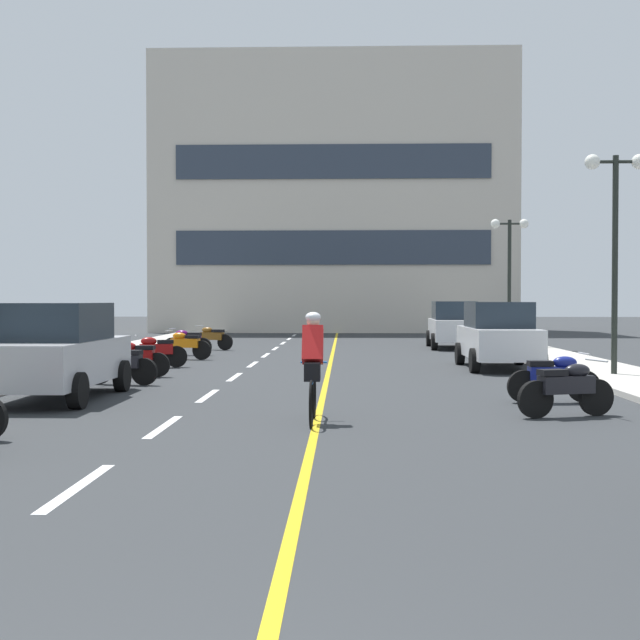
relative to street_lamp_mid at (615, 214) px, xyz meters
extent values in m
plane|color=#2D3033|center=(-7.09, 3.16, -3.92)|extent=(140.00, 140.00, 0.00)
cube|color=#B7B2A8|center=(-14.29, 6.16, -3.86)|extent=(2.40, 72.00, 0.12)
cube|color=#B7B2A8|center=(0.11, 6.16, -3.86)|extent=(2.40, 72.00, 0.12)
cube|color=silver|center=(-9.09, -11.84, -3.92)|extent=(0.14, 2.20, 0.01)
cube|color=silver|center=(-9.09, -7.84, -3.92)|extent=(0.14, 2.20, 0.01)
cube|color=silver|center=(-9.09, -3.84, -3.92)|extent=(0.14, 2.20, 0.01)
cube|color=silver|center=(-9.09, 0.16, -3.92)|extent=(0.14, 2.20, 0.01)
cube|color=silver|center=(-9.09, 4.16, -3.92)|extent=(0.14, 2.20, 0.01)
cube|color=silver|center=(-9.09, 8.16, -3.92)|extent=(0.14, 2.20, 0.01)
cube|color=silver|center=(-9.09, 12.16, -3.92)|extent=(0.14, 2.20, 0.01)
cube|color=silver|center=(-9.09, 16.16, -3.92)|extent=(0.14, 2.20, 0.01)
cube|color=silver|center=(-9.09, 20.16, -3.92)|extent=(0.14, 2.20, 0.01)
cube|color=silver|center=(-9.09, 24.16, -3.92)|extent=(0.14, 2.20, 0.01)
cube|color=silver|center=(-9.09, 28.16, -3.92)|extent=(0.14, 2.20, 0.01)
cube|color=gold|center=(-6.84, 6.16, -3.92)|extent=(0.12, 66.00, 0.01)
cube|color=beige|center=(-7.08, 31.26, 4.11)|extent=(21.05, 8.18, 16.06)
cube|color=#2D3847|center=(-7.08, 27.11, 0.90)|extent=(17.69, 0.10, 1.93)
cube|color=#2D3847|center=(-7.08, 27.11, 5.71)|extent=(17.69, 0.10, 1.93)
cylinder|color=black|center=(0.00, 0.00, -1.21)|extent=(0.14, 0.14, 5.17)
cylinder|color=black|center=(0.00, 0.00, 1.23)|extent=(1.10, 0.08, 0.08)
sphere|color=white|center=(-0.55, 0.00, 1.23)|extent=(0.36, 0.36, 0.36)
sphere|color=white|center=(0.55, 0.00, 1.23)|extent=(0.36, 0.36, 0.36)
cylinder|color=black|center=(-0.06, 12.48, -1.38)|extent=(0.14, 0.14, 4.84)
cylinder|color=black|center=(-0.06, 12.48, 0.89)|extent=(1.10, 0.08, 0.08)
sphere|color=white|center=(-0.61, 12.48, 0.89)|extent=(0.36, 0.36, 0.36)
sphere|color=white|center=(0.49, 12.48, 0.89)|extent=(0.36, 0.36, 0.36)
cylinder|color=black|center=(-12.67, -3.09, -3.60)|extent=(0.23, 0.64, 0.64)
cylinder|color=black|center=(-10.97, -3.10, -3.60)|extent=(0.23, 0.64, 0.64)
cylinder|color=black|center=(-10.99, -5.90, -3.60)|extent=(0.23, 0.64, 0.64)
cube|color=#B7B7BC|center=(-11.83, -4.49, -3.20)|extent=(1.73, 4.21, 0.80)
cube|color=#1E2833|center=(-11.83, -4.49, -2.45)|extent=(1.58, 2.21, 0.70)
cylinder|color=black|center=(-3.07, 4.29, -3.60)|extent=(0.22, 0.64, 0.64)
cylinder|color=black|center=(-1.37, 4.29, -3.60)|extent=(0.22, 0.64, 0.64)
cylinder|color=black|center=(-3.08, 1.49, -3.60)|extent=(0.22, 0.64, 0.64)
cylinder|color=black|center=(-1.38, 1.49, -3.60)|extent=(0.22, 0.64, 0.64)
cube|color=silver|center=(-2.22, 2.89, -3.20)|extent=(1.71, 4.20, 0.80)
cube|color=#1E2833|center=(-2.22, 2.89, -2.45)|extent=(1.56, 2.20, 0.70)
cylinder|color=black|center=(-2.98, 14.01, -3.60)|extent=(0.24, 0.65, 0.64)
cylinder|color=black|center=(-1.28, 13.95, -3.60)|extent=(0.24, 0.65, 0.64)
cylinder|color=black|center=(-3.07, 11.21, -3.60)|extent=(0.24, 0.65, 0.64)
cylinder|color=black|center=(-1.37, 11.15, -3.60)|extent=(0.24, 0.65, 0.64)
cube|color=silver|center=(-2.18, 12.58, -3.20)|extent=(1.83, 4.25, 0.80)
cube|color=#1E2833|center=(-2.18, 12.58, -2.45)|extent=(1.63, 2.25, 0.70)
cylinder|color=black|center=(-2.34, -6.46, -3.62)|extent=(0.60, 0.27, 0.60)
cylinder|color=black|center=(-3.39, -6.79, -3.62)|extent=(0.60, 0.27, 0.60)
cube|color=black|center=(-2.86, -6.62, -3.40)|extent=(0.94, 0.54, 0.28)
ellipsoid|color=black|center=(-2.67, -6.56, -3.18)|extent=(0.49, 0.36, 0.22)
cube|color=black|center=(-3.10, -6.70, -3.20)|extent=(0.49, 0.36, 0.10)
cylinder|color=silver|center=(-2.34, -6.46, -3.02)|extent=(0.21, 0.58, 0.03)
cylinder|color=black|center=(-2.05, -4.73, -3.62)|extent=(0.60, 0.13, 0.60)
cylinder|color=black|center=(-3.15, -4.79, -3.62)|extent=(0.60, 0.13, 0.60)
cube|color=navy|center=(-2.60, -4.76, -3.40)|extent=(0.91, 0.33, 0.28)
ellipsoid|color=navy|center=(-2.40, -4.75, -3.18)|extent=(0.45, 0.26, 0.22)
cube|color=black|center=(-2.85, -4.78, -3.20)|extent=(0.45, 0.26, 0.10)
cylinder|color=silver|center=(-2.05, -4.73, -3.02)|extent=(0.06, 0.60, 0.03)
cylinder|color=black|center=(-11.88, -1.64, -3.62)|extent=(0.61, 0.22, 0.60)
cylinder|color=black|center=(-10.81, -1.87, -3.62)|extent=(0.61, 0.22, 0.60)
cube|color=black|center=(-11.34, -1.75, -3.40)|extent=(0.94, 0.46, 0.28)
ellipsoid|color=black|center=(-11.54, -1.71, -3.18)|extent=(0.48, 0.33, 0.22)
cube|color=black|center=(-11.10, -1.81, -3.20)|extent=(0.48, 0.33, 0.10)
cylinder|color=silver|center=(-11.88, -1.64, -3.02)|extent=(0.16, 0.59, 0.03)
cylinder|color=black|center=(-12.05, 0.13, -3.62)|extent=(0.60, 0.13, 0.60)
cylinder|color=black|center=(-10.95, 0.06, -3.62)|extent=(0.60, 0.13, 0.60)
cube|color=maroon|center=(-11.50, 0.09, -3.40)|extent=(0.91, 0.33, 0.28)
ellipsoid|color=maroon|center=(-11.70, 0.11, -3.18)|extent=(0.45, 0.26, 0.22)
cube|color=black|center=(-11.25, 0.08, -3.20)|extent=(0.45, 0.26, 0.10)
cylinder|color=silver|center=(-12.05, 0.13, -3.02)|extent=(0.06, 0.60, 0.03)
cylinder|color=black|center=(-12.14, 2.72, -3.62)|extent=(0.61, 0.25, 0.60)
cylinder|color=black|center=(-11.08, 3.00, -3.62)|extent=(0.61, 0.25, 0.60)
cube|color=maroon|center=(-11.61, 2.86, -3.40)|extent=(0.94, 0.50, 0.28)
ellipsoid|color=maroon|center=(-11.81, 2.81, -3.18)|extent=(0.49, 0.35, 0.22)
cube|color=black|center=(-11.37, 2.92, -3.20)|extent=(0.49, 0.35, 0.10)
cylinder|color=silver|center=(-12.14, 2.72, -3.02)|extent=(0.19, 0.59, 0.03)
cylinder|color=black|center=(-11.96, 6.20, -3.62)|extent=(0.61, 0.22, 0.60)
cylinder|color=black|center=(-10.88, 5.99, -3.62)|extent=(0.61, 0.22, 0.60)
cube|color=orange|center=(-11.42, 6.10, -3.40)|extent=(0.94, 0.45, 0.28)
ellipsoid|color=orange|center=(-11.62, 6.14, -3.18)|extent=(0.48, 0.32, 0.22)
cube|color=black|center=(-11.18, 6.05, -3.20)|extent=(0.48, 0.32, 0.10)
cylinder|color=silver|center=(-11.96, 6.20, -3.02)|extent=(0.15, 0.59, 0.03)
cylinder|color=black|center=(-12.28, 8.20, -3.62)|extent=(0.61, 0.20, 0.60)
cylinder|color=black|center=(-11.19, 8.02, -3.62)|extent=(0.61, 0.20, 0.60)
cube|color=#590C59|center=(-11.73, 8.11, -3.40)|extent=(0.93, 0.43, 0.28)
ellipsoid|color=#590C59|center=(-11.93, 8.14, -3.18)|extent=(0.47, 0.31, 0.22)
cube|color=black|center=(-11.49, 8.07, -3.20)|extent=(0.47, 0.31, 0.10)
cylinder|color=silver|center=(-12.28, 8.20, -3.02)|extent=(0.13, 0.60, 0.03)
cylinder|color=black|center=(-11.91, 11.37, -3.62)|extent=(0.60, 0.29, 0.60)
cylinder|color=black|center=(-10.87, 11.01, -3.62)|extent=(0.60, 0.29, 0.60)
cube|color=brown|center=(-11.39, 11.19, -3.40)|extent=(0.94, 0.56, 0.28)
ellipsoid|color=brown|center=(-11.58, 11.25, -3.18)|extent=(0.49, 0.37, 0.22)
cube|color=black|center=(-11.15, 11.11, -3.20)|extent=(0.49, 0.37, 0.10)
cylinder|color=silver|center=(-11.91, 11.37, -3.02)|extent=(0.23, 0.58, 0.03)
torus|color=black|center=(-6.90, -6.79, -3.58)|extent=(0.04, 0.72, 0.72)
torus|color=black|center=(-6.90, -7.84, -3.58)|extent=(0.04, 0.72, 0.72)
cylinder|color=blue|center=(-6.90, -7.34, -3.28)|extent=(0.04, 0.95, 0.04)
cube|color=black|center=(-6.90, -7.49, -3.06)|extent=(0.10, 0.20, 0.06)
cylinder|color=blue|center=(-6.90, -6.89, -3.03)|extent=(0.42, 0.03, 0.03)
cube|color=black|center=(-6.90, -7.44, -3.13)|extent=(0.24, 0.36, 0.28)
cube|color=red|center=(-6.90, -7.29, -2.73)|extent=(0.32, 0.46, 0.61)
sphere|color=beige|center=(-6.90, -7.16, -2.38)|extent=(0.20, 0.20, 0.20)
ellipsoid|color=white|center=(-6.90, -7.16, -2.31)|extent=(0.24, 0.26, 0.16)
camera|label=1|loc=(-6.41, -20.14, -2.04)|focal=47.20mm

